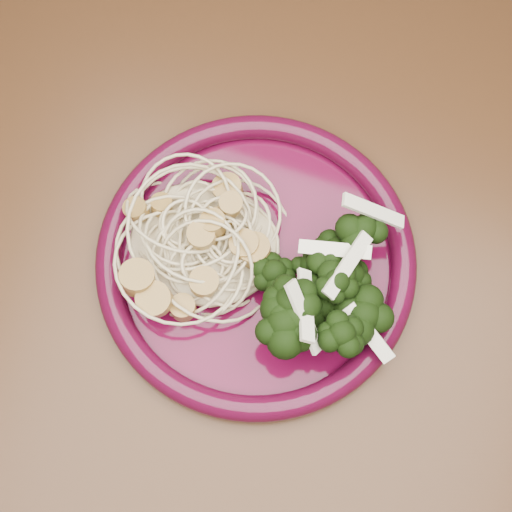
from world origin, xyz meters
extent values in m
plane|color=brown|center=(0.00, 0.00, 0.00)|extent=(3.50, 3.50, 0.00)
cube|color=#472814|center=(0.00, 0.00, 0.73)|extent=(1.20, 0.80, 0.04)
cylinder|color=#44051F|center=(0.06, -0.07, 0.75)|extent=(0.28, 0.28, 0.01)
torus|color=#440821|center=(0.06, -0.07, 0.76)|extent=(0.29, 0.29, 0.02)
ellipsoid|color=#CBBC8D|center=(0.01, -0.08, 0.77)|extent=(0.14, 0.12, 0.03)
ellipsoid|color=black|center=(0.12, -0.07, 0.78)|extent=(0.10, 0.16, 0.05)
camera|label=1|loc=(0.12, -0.26, 1.36)|focal=50.00mm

